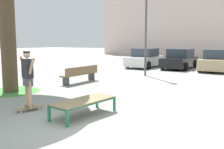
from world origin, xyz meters
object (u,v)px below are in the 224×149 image
object	(u,v)px
car_black	(180,59)
park_bench	(80,74)
skateboard	(29,108)
skater	(28,75)
car_white	(145,59)
skate_box	(84,101)
light_post	(146,11)
car_tan	(218,61)

from	to	relation	value
car_black	park_bench	bearing A→B (deg)	-103.90
skateboard	car_black	distance (m)	14.16
skater	car_black	size ratio (longest dim) A/B	0.40
skater	car_white	xyz separation A→B (m)	(-2.35, 13.70, -0.38)
skate_box	skater	size ratio (longest dim) A/B	1.17
car_black	park_bench	xyz separation A→B (m)	(-2.29, -9.26, -0.24)
car_white	light_post	xyz separation A→B (m)	(2.14, -4.72, 3.13)
car_black	light_post	world-z (taller)	light_post
skater	park_bench	xyz separation A→B (m)	(-1.92, 4.88, -0.62)
park_bench	light_post	xyz separation A→B (m)	(1.71, 4.11, 3.38)
skater	car_white	world-z (taller)	skater
skateboard	car_tan	xyz separation A→B (m)	(3.09, 13.98, 0.61)
skateboard	park_bench	distance (m)	5.26
skateboard	skater	xyz separation A→B (m)	(0.00, 0.00, 0.99)
skate_box	park_bench	size ratio (longest dim) A/B	0.82
skateboard	park_bench	bearing A→B (deg)	111.49
skate_box	skater	world-z (taller)	skater
skateboard	car_tan	size ratio (longest dim) A/B	0.19
car_black	skate_box	bearing A→B (deg)	-84.32
skater	park_bench	world-z (taller)	skater
car_tan	light_post	size ratio (longest dim) A/B	0.73
car_tan	skateboard	bearing A→B (deg)	-102.46
skater	car_tan	distance (m)	14.32
skateboard	car_tan	world-z (taller)	car_tan
car_tan	park_bench	world-z (taller)	car_tan
skateboard	car_black	world-z (taller)	car_black
skateboard	skater	bearing A→B (deg)	72.47
skateboard	car_white	bearing A→B (deg)	99.71
skate_box	skateboard	size ratio (longest dim) A/B	2.41
skate_box	park_bench	distance (m)	5.76
car_tan	skater	bearing A→B (deg)	-102.46
car_black	light_post	bearing A→B (deg)	-96.44
car_black	car_tan	bearing A→B (deg)	-3.48
car_white	park_bench	xyz separation A→B (m)	(0.43, -8.82, -0.24)
car_black	skater	bearing A→B (deg)	-91.50
skateboard	park_bench	world-z (taller)	park_bench
skate_box	car_white	xyz separation A→B (m)	(-4.08, 13.27, 0.28)
car_tan	park_bench	distance (m)	10.39
car_tan	light_post	distance (m)	6.75
car_white	light_post	bearing A→B (deg)	-65.65
skate_box	car_black	bearing A→B (deg)	95.68
skateboard	light_post	xyz separation A→B (m)	(-0.21, 8.99, 3.75)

